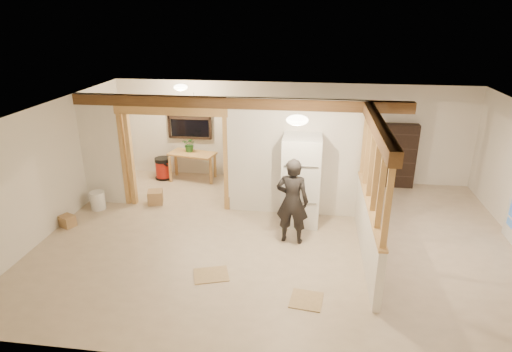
# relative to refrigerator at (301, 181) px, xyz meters

# --- Properties ---
(floor) EXTENTS (9.00, 6.50, 0.01)m
(floor) POSITION_rel_refrigerator_xyz_m (-0.37, -0.77, -0.93)
(floor) COLOR beige
(floor) RESTS_ON ground
(ceiling) EXTENTS (9.00, 6.50, 0.01)m
(ceiling) POSITION_rel_refrigerator_xyz_m (-0.37, -0.77, 1.58)
(ceiling) COLOR white
(wall_back) EXTENTS (9.00, 0.01, 2.50)m
(wall_back) POSITION_rel_refrigerator_xyz_m (-0.37, 2.48, 0.33)
(wall_back) COLOR silver
(wall_back) RESTS_ON floor
(wall_front) EXTENTS (9.00, 0.01, 2.50)m
(wall_front) POSITION_rel_refrigerator_xyz_m (-0.37, -4.02, 0.33)
(wall_front) COLOR silver
(wall_front) RESTS_ON floor
(wall_left) EXTENTS (0.01, 6.50, 2.50)m
(wall_left) POSITION_rel_refrigerator_xyz_m (-4.87, -0.77, 0.33)
(wall_left) COLOR silver
(wall_left) RESTS_ON floor
(partition_left_stub) EXTENTS (0.90, 0.12, 2.50)m
(partition_left_stub) POSITION_rel_refrigerator_xyz_m (-4.42, 0.43, 0.33)
(partition_left_stub) COLOR white
(partition_left_stub) RESTS_ON floor
(partition_center) EXTENTS (2.80, 0.12, 2.50)m
(partition_center) POSITION_rel_refrigerator_xyz_m (-0.17, 0.43, 0.33)
(partition_center) COLOR white
(partition_center) RESTS_ON floor
(doorway_frame) EXTENTS (2.46, 0.14, 2.20)m
(doorway_frame) POSITION_rel_refrigerator_xyz_m (-2.77, 0.43, 0.18)
(doorway_frame) COLOR tan
(doorway_frame) RESTS_ON floor
(header_beam_back) EXTENTS (7.00, 0.18, 0.22)m
(header_beam_back) POSITION_rel_refrigerator_xyz_m (-1.37, 0.43, 1.46)
(header_beam_back) COLOR brown
(header_beam_back) RESTS_ON ceiling
(header_beam_right) EXTENTS (0.18, 3.30, 0.22)m
(header_beam_right) POSITION_rel_refrigerator_xyz_m (1.23, -1.17, 1.46)
(header_beam_right) COLOR brown
(header_beam_right) RESTS_ON ceiling
(pony_wall) EXTENTS (0.12, 3.20, 1.00)m
(pony_wall) POSITION_rel_refrigerator_xyz_m (1.23, -1.17, -0.42)
(pony_wall) COLOR white
(pony_wall) RESTS_ON floor
(stud_partition) EXTENTS (0.14, 3.20, 1.32)m
(stud_partition) POSITION_rel_refrigerator_xyz_m (1.23, -1.17, 0.74)
(stud_partition) COLOR tan
(stud_partition) RESTS_ON pony_wall
(window_back) EXTENTS (1.12, 0.10, 1.10)m
(window_back) POSITION_rel_refrigerator_xyz_m (-2.97, 2.40, 0.63)
(window_back) COLOR black
(window_back) RESTS_ON wall_back
(ceiling_dome_main) EXTENTS (0.36, 0.36, 0.16)m
(ceiling_dome_main) POSITION_rel_refrigerator_xyz_m (-0.07, -1.27, 1.56)
(ceiling_dome_main) COLOR #FFEABF
(ceiling_dome_main) RESTS_ON ceiling
(ceiling_dome_util) EXTENTS (0.32, 0.32, 0.14)m
(ceiling_dome_util) POSITION_rel_refrigerator_xyz_m (-2.87, 1.53, 1.56)
(ceiling_dome_util) COLOR #FFEABF
(ceiling_dome_util) RESTS_ON ceiling
(hanging_bulb) EXTENTS (0.07, 0.07, 0.07)m
(hanging_bulb) POSITION_rel_refrigerator_xyz_m (-2.37, 0.83, 1.26)
(hanging_bulb) COLOR #FFD88C
(hanging_bulb) RESTS_ON ceiling
(refrigerator) EXTENTS (0.76, 0.74, 1.85)m
(refrigerator) POSITION_rel_refrigerator_xyz_m (0.00, 0.00, 0.00)
(refrigerator) COLOR white
(refrigerator) RESTS_ON floor
(woman) EXTENTS (0.65, 0.47, 1.67)m
(woman) POSITION_rel_refrigerator_xyz_m (-0.13, -0.83, -0.09)
(woman) COLOR black
(woman) RESTS_ON floor
(work_table) EXTENTS (1.25, 0.81, 0.73)m
(work_table) POSITION_rel_refrigerator_xyz_m (-2.84, 2.04, -0.56)
(work_table) COLOR tan
(work_table) RESTS_ON floor
(potted_plant) EXTENTS (0.39, 0.35, 0.39)m
(potted_plant) POSITION_rel_refrigerator_xyz_m (-2.91, 2.12, 0.00)
(potted_plant) COLOR #3F732F
(potted_plant) RESTS_ON work_table
(shop_vac) EXTENTS (0.54, 0.54, 0.58)m
(shop_vac) POSITION_rel_refrigerator_xyz_m (-3.63, 2.00, -0.64)
(shop_vac) COLOR #A11A0F
(shop_vac) RESTS_ON floor
(bookshelf) EXTENTS (0.80, 0.27, 1.59)m
(bookshelf) POSITION_rel_refrigerator_xyz_m (2.33, 2.28, -0.13)
(bookshelf) COLOR black
(bookshelf) RESTS_ON floor
(bucket) EXTENTS (0.37, 0.37, 0.40)m
(bucket) POSITION_rel_refrigerator_xyz_m (-4.46, 0.03, -0.72)
(bucket) COLOR white
(bucket) RESTS_ON floor
(box_util_a) EXTENTS (0.36, 0.31, 0.30)m
(box_util_a) POSITION_rel_refrigerator_xyz_m (-1.51, 0.52, -0.78)
(box_util_a) COLOR #A27B4E
(box_util_a) RESTS_ON floor
(box_util_b) EXTENTS (0.40, 0.40, 0.30)m
(box_util_b) POSITION_rel_refrigerator_xyz_m (-3.30, 0.48, -0.77)
(box_util_b) COLOR #A27B4E
(box_util_b) RESTS_ON floor
(box_front) EXTENTS (0.36, 0.33, 0.23)m
(box_front) POSITION_rel_refrigerator_xyz_m (-4.70, -0.84, -0.81)
(box_front) COLOR #A27B4E
(box_front) RESTS_ON floor
(floor_panel_near) EXTENTS (0.54, 0.54, 0.02)m
(floor_panel_near) POSITION_rel_refrigerator_xyz_m (0.21, -2.62, -0.92)
(floor_panel_near) COLOR tan
(floor_panel_near) RESTS_ON floor
(floor_panel_far) EXTENTS (0.68, 0.61, 0.02)m
(floor_panel_far) POSITION_rel_refrigerator_xyz_m (-1.39, -2.16, -0.92)
(floor_panel_far) COLOR tan
(floor_panel_far) RESTS_ON floor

